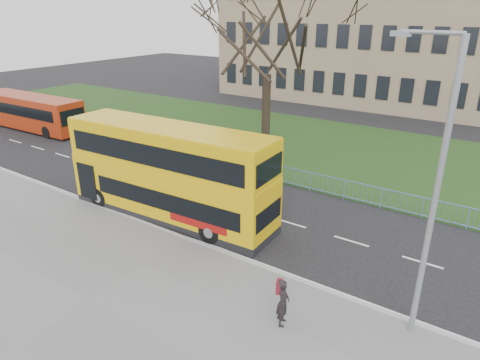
% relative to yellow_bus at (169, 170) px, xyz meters
% --- Properties ---
extents(ground, '(120.00, 120.00, 0.00)m').
position_rel_yellow_bus_xyz_m(ground, '(2.24, 0.12, -2.41)').
color(ground, black).
rests_on(ground, ground).
extents(pavement, '(80.00, 10.50, 0.12)m').
position_rel_yellow_bus_xyz_m(pavement, '(2.24, -6.63, -2.35)').
color(pavement, slate).
rests_on(pavement, ground).
extents(kerb, '(80.00, 0.20, 0.14)m').
position_rel_yellow_bus_xyz_m(kerb, '(2.24, -1.43, -2.34)').
color(kerb, '#97989A').
rests_on(kerb, ground).
extents(grass_verge, '(80.00, 15.40, 0.08)m').
position_rel_yellow_bus_xyz_m(grass_verge, '(2.24, 14.42, -2.37)').
color(grass_verge, '#1D3914').
rests_on(grass_verge, ground).
extents(guard_railing, '(40.00, 0.12, 1.10)m').
position_rel_yellow_bus_xyz_m(guard_railing, '(2.24, 6.72, -1.86)').
color(guard_railing, '#7198CA').
rests_on(guard_railing, ground).
extents(bare_tree, '(9.26, 9.26, 13.23)m').
position_rel_yellow_bus_xyz_m(bare_tree, '(-0.76, 10.12, 4.29)').
color(bare_tree, black).
rests_on(bare_tree, grass_verge).
extents(civic_building, '(30.00, 15.00, 14.00)m').
position_rel_yellow_bus_xyz_m(civic_building, '(-2.76, 35.12, 4.59)').
color(civic_building, '#856C54').
rests_on(civic_building, ground).
extents(yellow_bus, '(10.82, 3.06, 4.49)m').
position_rel_yellow_bus_xyz_m(yellow_bus, '(0.00, 0.00, 0.00)').
color(yellow_bus, '#DBAC09').
rests_on(yellow_bus, ground).
extents(red_bus, '(10.78, 2.86, 2.82)m').
position_rel_yellow_bus_xyz_m(red_bus, '(-20.83, 5.49, -0.91)').
color(red_bus, '#98280D').
rests_on(red_bus, ground).
extents(pedestrian, '(0.58, 0.70, 1.64)m').
position_rel_yellow_bus_xyz_m(pedestrian, '(8.36, -3.87, -1.47)').
color(pedestrian, black).
rests_on(pedestrian, pavement).
extents(street_lamp, '(1.90, 0.33, 8.94)m').
position_rel_yellow_bus_xyz_m(street_lamp, '(11.76, -1.87, 2.62)').
color(street_lamp, gray).
rests_on(street_lamp, pavement).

